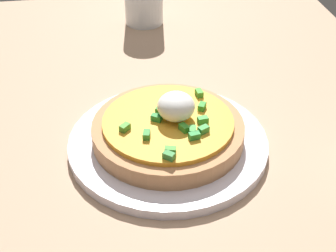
{
  "coord_description": "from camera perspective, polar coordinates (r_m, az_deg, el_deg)",
  "views": [
    {
      "loc": [
        44.42,
        -9.64,
        41.21
      ],
      "look_at": [
        -3.16,
        -2.5,
        5.49
      ],
      "focal_mm": 51.22,
      "sensor_mm": 36.0,
      "label": 1
    }
  ],
  "objects": [
    {
      "name": "dining_table",
      "position": [
        0.61,
        2.79,
        -4.9
      ],
      "size": [
        112.57,
        72.36,
        2.18
      ],
      "primitive_type": "cube",
      "color": "tan",
      "rests_on": "ground"
    },
    {
      "name": "plate",
      "position": [
        0.62,
        0.0,
        -1.99
      ],
      "size": [
        25.44,
        25.44,
        1.31
      ],
      "primitive_type": "cylinder",
      "color": "white",
      "rests_on": "dining_table"
    },
    {
      "name": "pizza",
      "position": [
        0.6,
        0.07,
        -0.26
      ],
      "size": [
        19.16,
        19.16,
        6.45
      ],
      "color": "tan",
      "rests_on": "plate"
    }
  ]
}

